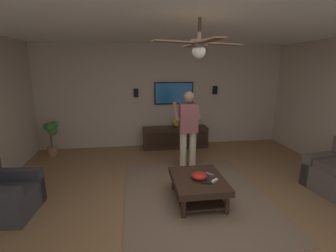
{
  "coord_description": "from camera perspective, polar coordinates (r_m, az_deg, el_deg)",
  "views": [
    {
      "loc": [
        -3.11,
        0.83,
        2.1
      ],
      "look_at": [
        0.85,
        0.25,
        1.14
      ],
      "focal_mm": 26.25,
      "sensor_mm": 36.0,
      "label": 1
    }
  ],
  "objects": [
    {
      "name": "wall_speaker_right",
      "position": [
        6.48,
        -7.42,
        7.63
      ],
      "size": [
        0.06,
        0.12,
        0.22
      ],
      "primitive_type": "cube",
      "color": "black"
    },
    {
      "name": "remote_grey",
      "position": [
        4.09,
        9.66,
        -11.03
      ],
      "size": [
        0.15,
        0.12,
        0.02
      ],
      "primitive_type": "cube",
      "rotation": [
        0.0,
        0.0,
        0.63
      ],
      "color": "slate",
      "rests_on": "coffee_table"
    },
    {
      "name": "wall_speaker_left",
      "position": [
        6.86,
        10.87,
        8.19
      ],
      "size": [
        0.06,
        0.12,
        0.22
      ],
      "primitive_type": "cube",
      "color": "black"
    },
    {
      "name": "person_standing",
      "position": [
        4.97,
        4.7,
        -0.1
      ],
      "size": [
        0.54,
        0.54,
        1.64
      ],
      "rotation": [
        0.0,
        0.0,
        -0.02
      ],
      "color": "#C6B793",
      "rests_on": "ground"
    },
    {
      "name": "tv",
      "position": [
        6.57,
        1.37,
        7.64
      ],
      "size": [
        0.05,
        1.04,
        0.58
      ],
      "rotation": [
        0.0,
        0.0,
        3.14
      ],
      "color": "black"
    },
    {
      "name": "remote_black",
      "position": [
        3.81,
        8.97,
        -12.94
      ],
      "size": [
        0.08,
        0.16,
        0.02
      ],
      "primitive_type": "cube",
      "rotation": [
        0.0,
        0.0,
        4.48
      ],
      "color": "black",
      "rests_on": "coffee_table"
    },
    {
      "name": "wall_back_tv",
      "position": [
        6.63,
        -1.08,
        6.94
      ],
      "size": [
        0.1,
        6.7,
        2.68
      ],
      "primitive_type": "cube",
      "color": "#BCA893",
      "rests_on": "ground"
    },
    {
      "name": "ceiling_slab",
      "position": [
        3.28,
        7.14,
        24.44
      ],
      "size": [
        6.93,
        6.7,
        0.1
      ],
      "primitive_type": "cube",
      "color": "white"
    },
    {
      "name": "ground_plane",
      "position": [
        3.85,
        5.88,
        -19.63
      ],
      "size": [
        8.08,
        8.08,
        0.0
      ],
      "primitive_type": "plane",
      "color": "olive"
    },
    {
      "name": "armchair",
      "position": [
        4.4,
        -34.11,
        -13.42
      ],
      "size": [
        0.87,
        0.88,
        0.82
      ],
      "rotation": [
        0.0,
        0.0,
        -1.66
      ],
      "color": "#38383D",
      "rests_on": "ground"
    },
    {
      "name": "coffee_table",
      "position": [
        4.03,
        7.0,
        -13.21
      ],
      "size": [
        1.0,
        0.8,
        0.4
      ],
      "color": "#332116",
      "rests_on": "ground"
    },
    {
      "name": "remote_white",
      "position": [
        3.91,
        10.77,
        -12.33
      ],
      "size": [
        0.13,
        0.14,
        0.02
      ],
      "primitive_type": "cube",
      "rotation": [
        0.0,
        0.0,
        5.45
      ],
      "color": "white",
      "rests_on": "coffee_table"
    },
    {
      "name": "media_console",
      "position": [
        6.55,
        1.67,
        -2.64
      ],
      "size": [
        0.45,
        1.7,
        0.55
      ],
      "rotation": [
        0.0,
        0.0,
        3.14
      ],
      "color": "#332116",
      "rests_on": "ground"
    },
    {
      "name": "potted_plant_tall",
      "position": [
        6.54,
        -25.41,
        -1.85
      ],
      "size": [
        0.33,
        0.33,
        0.84
      ],
      "color": "#9E6B4C",
      "rests_on": "ground"
    },
    {
      "name": "bowl",
      "position": [
        3.92,
        7.25,
        -11.41
      ],
      "size": [
        0.24,
        0.24,
        0.11
      ],
      "primitive_type": "ellipsoid",
      "color": "red",
      "rests_on": "coffee_table"
    },
    {
      "name": "ceiling_fan",
      "position": [
        3.07,
        7.28,
        18.06
      ],
      "size": [
        1.2,
        1.18,
        0.46
      ],
      "color": "#4C3828"
    },
    {
      "name": "vase_round",
      "position": [
        6.51,
        1.93,
        0.75
      ],
      "size": [
        0.22,
        0.22,
        0.22
      ],
      "primitive_type": "sphere",
      "color": "gold",
      "rests_on": "media_console"
    },
    {
      "name": "area_rug",
      "position": [
        4.33,
        6.17,
        -15.47
      ],
      "size": [
        2.94,
        2.32,
        0.01
      ],
      "primitive_type": "cube",
      "color": "#7A604C",
      "rests_on": "ground"
    }
  ]
}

